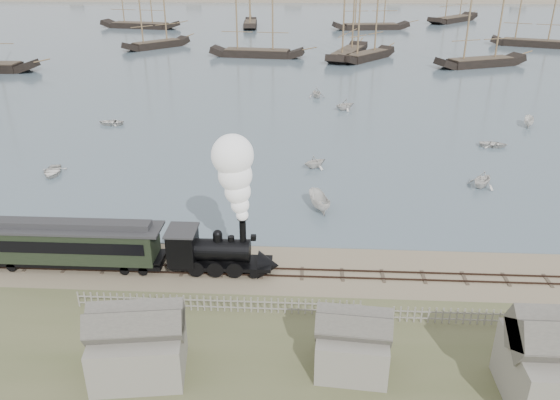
{
  "coord_description": "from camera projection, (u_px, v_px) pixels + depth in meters",
  "views": [
    {
      "loc": [
        -0.74,
        -36.9,
        21.89
      ],
      "look_at": [
        -2.96,
        3.56,
        3.5
      ],
      "focal_mm": 35.0,
      "sensor_mm": 36.0,
      "label": 1
    }
  ],
  "objects": [
    {
      "name": "schooner_2",
      "position": [
        256.0,
        11.0,
        121.37
      ],
      "size": [
        21.92,
        7.42,
        20.0
      ],
      "primitive_type": null,
      "rotation": [
        0.0,
        0.0,
        -0.12
      ],
      "color": "black",
      "rests_on": "harbor_water"
    },
    {
      "name": "locomotive",
      "position": [
        231.0,
        215.0,
        39.1
      ],
      "size": [
        8.24,
        3.08,
        10.27
      ],
      "color": "black",
      "rests_on": "ground"
    },
    {
      "name": "rowboat_8",
      "position": [
        345.0,
        104.0,
        82.78
      ],
      "size": [
        4.11,
        4.25,
        1.71
      ],
      "primitive_type": "imported",
      "rotation": [
        0.0,
        0.0,
        5.29
      ],
      "color": "silver",
      "rests_on": "harbor_water"
    },
    {
      "name": "rowboat_3",
      "position": [
        493.0,
        144.0,
        67.16
      ],
      "size": [
        2.87,
        3.67,
        0.7
      ],
      "primitive_type": "imported",
      "rotation": [
        0.0,
        0.0,
        1.42
      ],
      "color": "silver",
      "rests_on": "harbor_water"
    },
    {
      "name": "rowboat_0",
      "position": [
        52.0,
        171.0,
        58.7
      ],
      "size": [
        4.12,
        3.3,
        0.76
      ],
      "primitive_type": "imported",
      "rotation": [
        0.0,
        0.0,
        0.2
      ],
      "color": "silver",
      "rests_on": "harbor_water"
    },
    {
      "name": "ground",
      "position": [
        315.0,
        260.0,
        42.56
      ],
      "size": [
        600.0,
        600.0,
        0.0
      ],
      "primitive_type": "plane",
      "color": "gray",
      "rests_on": "ground"
    },
    {
      "name": "schooner_4",
      "position": [
        487.0,
        17.0,
        110.93
      ],
      "size": [
        20.73,
        12.1,
        20.0
      ],
      "primitive_type": null,
      "rotation": [
        0.0,
        0.0,
        0.39
      ],
      "color": "black",
      "rests_on": "harbor_water"
    },
    {
      "name": "passenger_coach",
      "position": [
        70.0,
        242.0,
        40.77
      ],
      "size": [
        14.02,
        2.7,
        3.4
      ],
      "color": "black",
      "rests_on": "ground"
    },
    {
      "name": "picket_fence_east",
      "position": [
        510.0,
        326.0,
        35.12
      ],
      "size": [
        15.0,
        0.1,
        1.2
      ],
      "primitive_type": null,
      "color": "gray",
      "rests_on": "ground"
    },
    {
      "name": "beached_dinghy",
      "position": [
        192.0,
        249.0,
        43.45
      ],
      "size": [
        4.18,
        4.44,
        0.75
      ],
      "primitive_type": "imported",
      "rotation": [
        0.0,
        0.0,
        0.97
      ],
      "color": "silver",
      "rests_on": "ground"
    },
    {
      "name": "shed_mid",
      "position": [
        351.0,
        368.0,
        31.55
      ],
      "size": [
        4.0,
        3.5,
        3.6
      ],
      "primitive_type": null,
      "color": "gray",
      "rests_on": "ground"
    },
    {
      "name": "rowboat_5",
      "position": [
        529.0,
        122.0,
        75.06
      ],
      "size": [
        3.51,
        2.26,
        1.27
      ],
      "primitive_type": "imported",
      "rotation": [
        0.0,
        0.0,
        2.8
      ],
      "color": "silver",
      "rests_on": "harbor_water"
    },
    {
      "name": "far_spit",
      "position": [
        313.0,
        1.0,
        269.87
      ],
      "size": [
        500.0,
        20.0,
        1.8
      ],
      "primitive_type": "cube",
      "color": "tan",
      "rests_on": "ground"
    },
    {
      "name": "schooner_1",
      "position": [
        153.0,
        6.0,
        133.09
      ],
      "size": [
        15.14,
        16.04,
        20.0
      ],
      "primitive_type": null,
      "rotation": [
        0.0,
        0.0,
        0.83
      ],
      "color": "black",
      "rests_on": "harbor_water"
    },
    {
      "name": "schooner_3",
      "position": [
        350.0,
        11.0,
        120.72
      ],
      "size": [
        11.62,
        22.12,
        20.0
      ],
      "primitive_type": null,
      "rotation": [
        0.0,
        0.0,
        1.25
      ],
      "color": "black",
      "rests_on": "harbor_water"
    },
    {
      "name": "rowboat_4",
      "position": [
        482.0,
        179.0,
        55.44
      ],
      "size": [
        4.25,
        4.21,
        1.7
      ],
      "primitive_type": "imported",
      "rotation": [
        0.0,
        0.0,
        5.57
      ],
      "color": "silver",
      "rests_on": "harbor_water"
    },
    {
      "name": "shed_left",
      "position": [
        142.0,
        372.0,
        31.24
      ],
      "size": [
        5.0,
        4.0,
        4.1
      ],
      "primitive_type": null,
      "color": "gray",
      "rests_on": "ground"
    },
    {
      "name": "rowboat_7",
      "position": [
        317.0,
        93.0,
        89.92
      ],
      "size": [
        3.79,
        3.5,
        1.65
      ],
      "primitive_type": "imported",
      "rotation": [
        0.0,
        0.0,
        0.3
      ],
      "color": "silver",
      "rests_on": "harbor_water"
    },
    {
      "name": "schooner_5",
      "position": [
        539.0,
        5.0,
        135.42
      ],
      "size": [
        20.54,
        11.48,
        20.0
      ],
      "primitive_type": null,
      "rotation": [
        0.0,
        0.0,
        -0.36
      ],
      "color": "black",
      "rests_on": "harbor_water"
    },
    {
      "name": "rail_track",
      "position": [
        315.0,
        274.0,
        40.73
      ],
      "size": [
        120.0,
        1.8,
        0.16
      ],
      "color": "#31221B",
      "rests_on": "ground"
    },
    {
      "name": "rowboat_2",
      "position": [
        319.0,
        202.0,
        50.61
      ],
      "size": [
        4.16,
        2.59,
        1.5
      ],
      "primitive_type": "imported",
      "rotation": [
        0.0,
        0.0,
        3.45
      ],
      "color": "silver",
      "rests_on": "harbor_water"
    },
    {
      "name": "rowboat_6",
      "position": [
        111.0,
        122.0,
        75.86
      ],
      "size": [
        2.64,
        3.59,
        0.72
      ],
      "primitive_type": "imported",
      "rotation": [
        0.0,
        0.0,
        4.67
      ],
      "color": "silver",
      "rests_on": "harbor_water"
    },
    {
      "name": "harbor_water",
      "position": [
        313.0,
        19.0,
        197.12
      ],
      "size": [
        600.0,
        336.0,
        0.06
      ],
      "primitive_type": "cube",
      "color": "#4C606C",
      "rests_on": "ground"
    },
    {
      "name": "schooner_10",
      "position": [
        369.0,
        13.0,
        117.9
      ],
      "size": [
        14.38,
        16.58,
        20.0
      ],
      "primitive_type": null,
      "rotation": [
        0.0,
        0.0,
        0.9
      ],
      "color": "black",
      "rests_on": "harbor_water"
    },
    {
      "name": "rowboat_1",
      "position": [
        315.0,
        162.0,
        60.45
      ],
      "size": [
        3.59,
        3.68,
        1.47
      ],
      "primitive_type": "imported",
      "rotation": [
        0.0,
        0.0,
        2.19
      ],
      "color": "silver",
      "rests_on": "harbor_water"
    },
    {
      "name": "picket_fence_west",
      "position": [
        219.0,
        311.0,
        36.52
      ],
      "size": [
        19.0,
        0.1,
        1.2
      ],
      "primitive_type": null,
      "color": "gray",
      "rests_on": "ground"
    }
  ]
}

